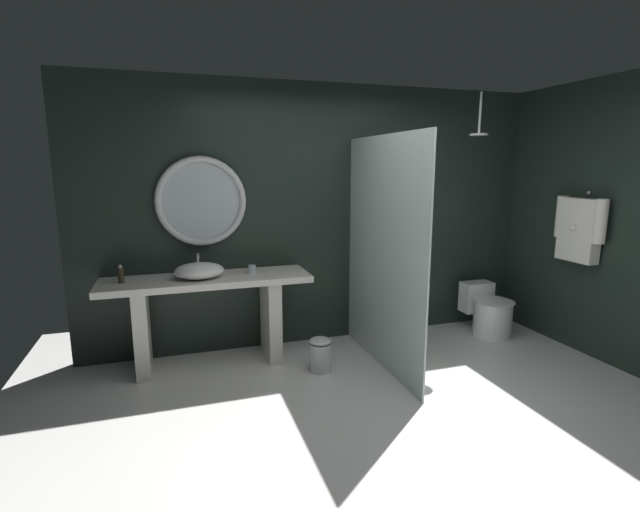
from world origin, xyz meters
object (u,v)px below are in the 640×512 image
Objects in this scene: vessel_sink at (199,271)px; waste_bin at (320,354)px; soap_dispenser at (121,275)px; toilet at (488,312)px; hanging_bathrobe at (579,227)px; round_wall_mirror at (201,201)px; rain_shower_head at (479,129)px; tumbler_cup at (252,269)px.

vessel_sink is 1.40× the size of waste_bin.
soap_dispenser reaches higher than toilet.
soap_dispenser is 0.25× the size of toilet.
vessel_sink is at bearing 168.14° from hanging_bathrobe.
round_wall_mirror is at bearing 172.56° from toilet.
rain_shower_head reaches higher than soap_dispenser.
tumbler_cup is 0.26× the size of waste_bin.
soap_dispenser is 0.23× the size of hanging_bathrobe.
hanging_bathrobe is 2.73m from waste_bin.
hanging_bathrobe is (3.47, -0.73, 0.33)m from vessel_sink.
round_wall_mirror is (0.07, 0.28, 0.59)m from vessel_sink.
toilet is at bearing -1.93° from vessel_sink.
rain_shower_head is (3.33, -0.21, 1.26)m from soap_dispenser.
soap_dispenser is at bearing -179.86° from tumbler_cup.
tumbler_cup is 0.12× the size of hanging_bathrobe.
round_wall_mirror reaches higher than waste_bin.
vessel_sink is 0.48m from tumbler_cup.
waste_bin is at bearing -23.51° from vessel_sink.
tumbler_cup is at bearing 176.79° from toilet.
soap_dispenser is at bearing 164.01° from waste_bin.
vessel_sink is 5.38× the size of tumbler_cup.
vessel_sink is at bearing 156.49° from waste_bin.
hanging_bathrobe is (4.12, -0.77, 0.34)m from soap_dispenser.
waste_bin is (0.92, -0.71, -1.33)m from round_wall_mirror.
soap_dispenser is 0.95m from round_wall_mirror.
round_wall_mirror is at bearing 170.07° from rain_shower_head.
round_wall_mirror is at bearing 163.45° from hanging_bathrobe.
soap_dispenser is at bearing 177.82° from toilet.
tumbler_cup is 0.13× the size of toilet.
round_wall_mirror is 1.33× the size of toilet.
rain_shower_head is 2.64m from waste_bin.
soap_dispenser is (-0.64, 0.04, -0.00)m from vessel_sink.
toilet is at bearing 9.17° from waste_bin.
vessel_sink is at bearing 176.25° from rain_shower_head.
soap_dispenser is 3.57m from rain_shower_head.
soap_dispenser is 0.19× the size of round_wall_mirror.
tumbler_cup is at bearing 137.34° from waste_bin.
soap_dispenser is at bearing 176.32° from rain_shower_head.
round_wall_mirror is 3.56m from hanging_bathrobe.
toilet is at bearing 126.28° from hanging_bathrobe.
rain_shower_head reaches higher than waste_bin.
soap_dispenser is at bearing 169.44° from hanging_bathrobe.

